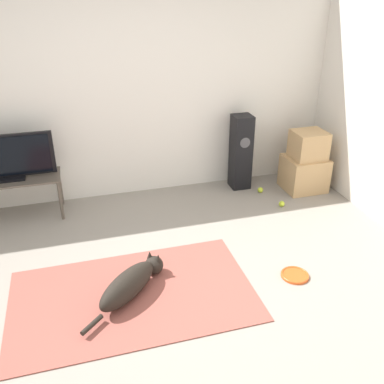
{
  "coord_description": "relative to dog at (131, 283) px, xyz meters",
  "views": [
    {
      "loc": [
        -0.44,
        -2.63,
        2.35
      ],
      "look_at": [
        0.61,
        1.0,
        0.45
      ],
      "focal_mm": 40.0,
      "sensor_mm": 36.0,
      "label": 1
    }
  ],
  "objects": [
    {
      "name": "tennis_ball_by_boxes",
      "position": [
        1.89,
        1.05,
        -0.09
      ],
      "size": [
        0.07,
        0.07,
        0.07
      ],
      "color": "#C6E033",
      "rests_on": "ground_plane"
    },
    {
      "name": "frisbee",
      "position": [
        1.41,
        -0.15,
        -0.11
      ],
      "size": [
        0.25,
        0.25,
        0.03
      ],
      "color": "#DB511E",
      "rests_on": "ground_plane"
    },
    {
      "name": "cardboard_box_lower",
      "position": [
        2.35,
        1.4,
        0.08
      ],
      "size": [
        0.48,
        0.44,
        0.41
      ],
      "color": "tan",
      "rests_on": "ground_plane"
    },
    {
      "name": "tv",
      "position": [
        -1.02,
        1.63,
        0.57
      ],
      "size": [
        1.0,
        0.2,
        0.48
      ],
      "color": "black",
      "rests_on": "tv_stand"
    },
    {
      "name": "dog",
      "position": [
        0.0,
        0.0,
        0.0
      ],
      "size": [
        0.75,
        0.71,
        0.24
      ],
      "color": "black",
      "rests_on": "area_rug"
    },
    {
      "name": "ground_plane",
      "position": [
        0.15,
        -0.17,
        -0.12
      ],
      "size": [
        12.0,
        12.0,
        0.0
      ],
      "primitive_type": "plane",
      "color": "gray"
    },
    {
      "name": "area_rug",
      "position": [
        0.01,
        -0.02,
        -0.12
      ],
      "size": [
        1.97,
        1.18,
        0.01
      ],
      "color": "#934C42",
      "rests_on": "ground_plane"
    },
    {
      "name": "tennis_ball_near_speaker",
      "position": [
        1.8,
        1.44,
        -0.09
      ],
      "size": [
        0.07,
        0.07,
        0.07
      ],
      "color": "#C6E033",
      "rests_on": "ground_plane"
    },
    {
      "name": "cardboard_box_upper",
      "position": [
        2.36,
        1.39,
        0.45
      ],
      "size": [
        0.38,
        0.34,
        0.33
      ],
      "color": "tan",
      "rests_on": "cardboard_box_lower"
    },
    {
      "name": "tv_stand",
      "position": [
        -1.02,
        1.62,
        0.28
      ],
      "size": [
        1.06,
        0.41,
        0.46
      ],
      "color": "brown",
      "rests_on": "ground_plane"
    },
    {
      "name": "wall_back",
      "position": [
        0.15,
        1.93,
        1.15
      ],
      "size": [
        8.0,
        0.06,
        2.55
      ],
      "color": "silver",
      "rests_on": "ground_plane"
    },
    {
      "name": "floor_speaker",
      "position": [
        1.62,
        1.68,
        0.33
      ],
      "size": [
        0.23,
        0.23,
        0.91
      ],
      "color": "black",
      "rests_on": "ground_plane"
    }
  ]
}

